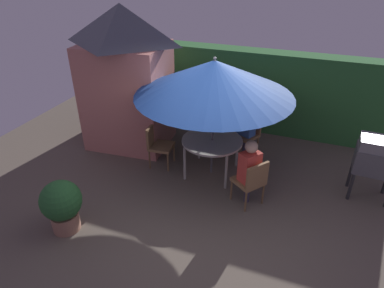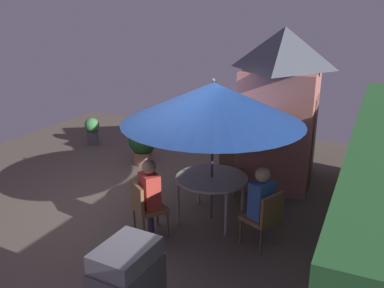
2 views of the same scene
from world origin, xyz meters
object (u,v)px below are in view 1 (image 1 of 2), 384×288
at_px(chair_near_shed, 252,180).
at_px(person_in_red, 250,165).
at_px(patio_table, 212,143).
at_px(person_in_blue, 247,122).
at_px(patio_umbrella, 214,78).
at_px(bbq_grill, 377,157).
at_px(potted_plant_by_shed, 62,204).
at_px(chair_toward_hedge, 157,143).
at_px(garden_shed, 126,78).
at_px(chair_far_side, 248,132).

relative_size(chair_near_shed, person_in_red, 0.71).
xyz_separation_m(patio_table, person_in_blue, (0.47, 0.98, 0.08)).
height_order(patio_table, patio_umbrella, patio_umbrella).
relative_size(patio_umbrella, person_in_blue, 2.31).
distance_m(bbq_grill, potted_plant_by_shed, 5.36).
bearing_deg(chair_toward_hedge, patio_umbrella, 5.24).
xyz_separation_m(patio_table, chair_toward_hedge, (-1.15, -0.11, -0.18)).
height_order(patio_table, chair_near_shed, chair_near_shed).
bearing_deg(chair_toward_hedge, potted_plant_by_shed, -104.09).
height_order(chair_near_shed, potted_plant_by_shed, potted_plant_by_shed).
bearing_deg(person_in_blue, bbq_grill, -15.99).
bearing_deg(person_in_red, garden_shed, 157.74).
bearing_deg(bbq_grill, chair_toward_hedge, -174.73).
height_order(patio_umbrella, person_in_blue, patio_umbrella).
height_order(chair_near_shed, person_in_blue, person_in_blue).
distance_m(chair_toward_hedge, person_in_blue, 1.96).
distance_m(garden_shed, chair_toward_hedge, 1.62).
relative_size(patio_umbrella, chair_near_shed, 3.23).
xyz_separation_m(patio_table, chair_near_shed, (0.95, -0.72, -0.18)).
xyz_separation_m(chair_near_shed, potted_plant_by_shed, (-2.67, -1.67, -0.02)).
height_order(garden_shed, patio_table, garden_shed).
xyz_separation_m(garden_shed, bbq_grill, (5.09, -0.31, -0.73)).
relative_size(garden_shed, bbq_grill, 2.58).
height_order(potted_plant_by_shed, person_in_red, person_in_red).
xyz_separation_m(patio_umbrella, potted_plant_by_shed, (-1.72, -2.39, -1.51)).
relative_size(potted_plant_by_shed, person_in_red, 0.72).
xyz_separation_m(person_in_red, person_in_blue, (-0.42, 1.64, 0.00)).
bearing_deg(bbq_grill, chair_near_shed, -153.38).
xyz_separation_m(chair_far_side, potted_plant_by_shed, (-2.22, -3.44, -0.02)).
height_order(bbq_grill, person_in_blue, person_in_blue).
xyz_separation_m(patio_umbrella, chair_toward_hedge, (-1.15, -0.11, -1.49)).
xyz_separation_m(patio_umbrella, chair_near_shed, (0.95, -0.72, -1.49)).
relative_size(garden_shed, patio_umbrella, 1.06).
height_order(garden_shed, bbq_grill, garden_shed).
distance_m(garden_shed, chair_near_shed, 3.54).
xyz_separation_m(garden_shed, chair_far_side, (2.67, 0.47, -1.06)).
xyz_separation_m(potted_plant_by_shed, person_in_red, (2.60, 1.72, 0.28)).
distance_m(chair_far_side, person_in_red, 1.78).
bearing_deg(chair_near_shed, chair_toward_hedge, 163.72).
xyz_separation_m(chair_far_side, chair_toward_hedge, (-1.65, -1.16, 0.00)).
bearing_deg(chair_near_shed, patio_table, 143.01).
relative_size(bbq_grill, chair_near_shed, 1.33).
distance_m(chair_far_side, chair_toward_hedge, 2.02).
xyz_separation_m(patio_table, bbq_grill, (2.93, 0.27, 0.15)).
bearing_deg(potted_plant_by_shed, chair_near_shed, 31.98).
bearing_deg(patio_table, potted_plant_by_shed, -125.76).
bearing_deg(patio_table, garden_shed, 164.97).
relative_size(patio_table, bbq_grill, 0.99).
height_order(patio_table, person_in_red, person_in_red).
bearing_deg(person_in_red, person_in_blue, 104.31).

